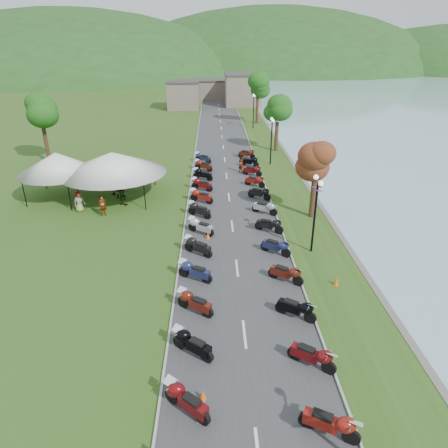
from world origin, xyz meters
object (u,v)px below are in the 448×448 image
object	(u,v)px
vendor_tent_main	(114,175)
pedestrian_b	(126,179)
pedestrian_a	(104,215)
pedestrian_c	(114,195)

from	to	relation	value
vendor_tent_main	pedestrian_b	distance (m)	5.27
pedestrian_a	vendor_tent_main	bearing A→B (deg)	49.27
pedestrian_a	pedestrian_c	size ratio (longest dim) A/B	1.05
pedestrian_b	pedestrian_c	bearing A→B (deg)	101.24
pedestrian_b	pedestrian_c	distance (m)	4.39
pedestrian_b	pedestrian_c	xyz separation A→B (m)	(-0.22, -4.38, 0.00)
pedestrian_b	pedestrian_c	size ratio (longest dim) A/B	1.22
pedestrian_a	pedestrian_b	size ratio (longest dim) A/B	0.86
pedestrian_a	pedestrian_b	world-z (taller)	pedestrian_b
pedestrian_c	pedestrian_a	bearing A→B (deg)	-47.97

